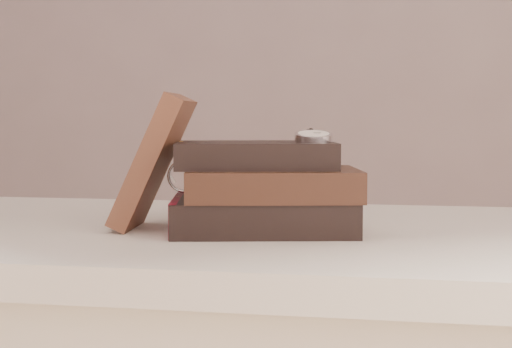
# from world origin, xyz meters

# --- Properties ---
(table) EXTENTS (1.00, 0.60, 0.75)m
(table) POSITION_xyz_m (0.00, 0.35, 0.66)
(table) COLOR beige
(table) RESTS_ON ground
(book_stack) EXTENTS (0.27, 0.20, 0.12)m
(book_stack) POSITION_xyz_m (0.11, 0.31, 0.80)
(book_stack) COLOR black
(book_stack) RESTS_ON table
(journal) EXTENTS (0.11, 0.13, 0.18)m
(journal) POSITION_xyz_m (-0.04, 0.31, 0.84)
(journal) COLOR #3E2218
(journal) RESTS_ON table
(pocket_watch) EXTENTS (0.06, 0.15, 0.02)m
(pocket_watch) POSITION_xyz_m (0.17, 0.32, 0.87)
(pocket_watch) COLOR silver
(pocket_watch) RESTS_ON book_stack
(eyeglasses) EXTENTS (0.12, 0.13, 0.05)m
(eyeglasses) POSITION_xyz_m (0.01, 0.37, 0.82)
(eyeglasses) COLOR silver
(eyeglasses) RESTS_ON book_stack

